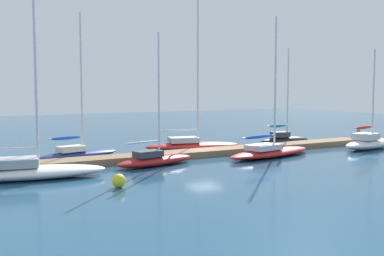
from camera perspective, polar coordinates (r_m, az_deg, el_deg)
name	(u,v)px	position (r m, az deg, el deg)	size (l,w,h in m)	color
ground_plane	(204,155)	(36.41, 1.53, -3.38)	(120.00, 120.00, 0.00)	navy
dock_pier	(204,152)	(36.38, 1.53, -3.01)	(32.93, 2.15, 0.47)	#846647
dock_piling_far_end	(358,136)	(45.90, 19.71, -0.96)	(0.28, 0.28, 1.52)	#846647
sailboat_0	(29,170)	(28.64, -19.38, -4.90)	(8.94, 3.81, 10.98)	white
sailboat_1	(78,152)	(35.63, -13.82, -2.85)	(6.65, 3.20, 10.80)	navy
sailboat_2	(155,159)	(31.75, -4.59, -3.75)	(6.34, 2.87, 8.99)	#B21E1E
sailboat_3	(192,144)	(39.48, -0.01, -1.95)	(8.53, 4.17, 12.94)	#B21E1E
sailboat_4	(270,151)	(36.09, 9.48, -2.74)	(8.84, 3.94, 10.64)	#B21E1E
sailboat_5	(284,139)	(43.89, 11.20, -1.27)	(5.38, 1.68, 8.83)	black
sailboat_6	(369,142)	(43.07, 20.89, -1.63)	(7.06, 3.48, 8.56)	white
mooring_buoy_yellow	(119,181)	(25.19, -8.95, -6.40)	(0.74, 0.74, 0.74)	yellow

